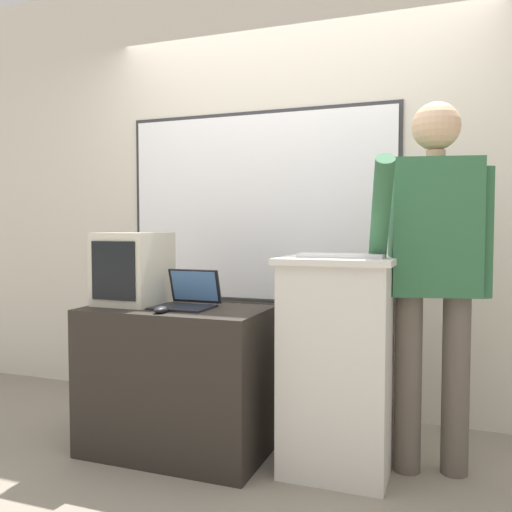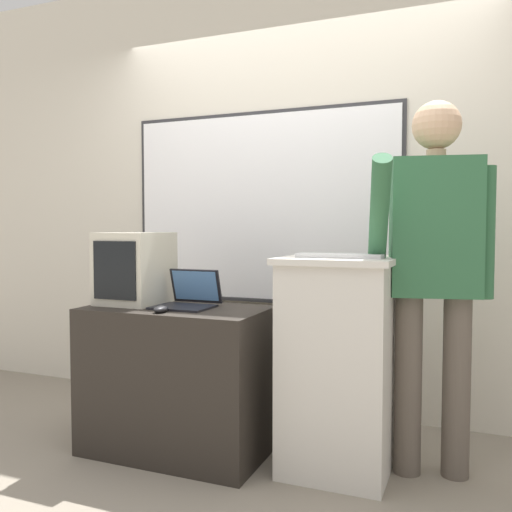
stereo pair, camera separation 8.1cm
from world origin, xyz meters
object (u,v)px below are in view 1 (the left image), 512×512
person_presenter (434,259)px  computer_mouse_by_laptop (161,310)px  side_desk (176,380)px  lectern_podium (338,363)px  wireless_keyboard (341,256)px  crt_monitor (133,268)px  laptop (189,296)px

person_presenter → computer_mouse_by_laptop: bearing=-174.9°
side_desk → lectern_podium: bearing=6.8°
wireless_keyboard → crt_monitor: crt_monitor is taller
wireless_keyboard → crt_monitor: (-1.16, 0.02, -0.09)m
wireless_keyboard → person_presenter: bearing=23.5°
lectern_podium → person_presenter: bearing=15.1°
lectern_podium → wireless_keyboard: bearing=-72.5°
person_presenter → computer_mouse_by_laptop: (-1.26, -0.40, -0.25)m
computer_mouse_by_laptop → crt_monitor: crt_monitor is taller
person_presenter → wireless_keyboard: bearing=-169.0°
lectern_podium → laptop: 0.85m
side_desk → crt_monitor: size_ratio=2.43×
person_presenter → side_desk: bearing=177.2°
crt_monitor → person_presenter: bearing=6.0°
laptop → crt_monitor: (-0.34, -0.01, 0.14)m
lectern_podium → computer_mouse_by_laptop: size_ratio=10.55×
person_presenter → laptop: 1.26m
laptop → computer_mouse_by_laptop: size_ratio=2.99×
crt_monitor → side_desk: bearing=-10.4°
wireless_keyboard → computer_mouse_by_laptop: size_ratio=4.03×
lectern_podium → laptop: size_ratio=3.53×
lectern_podium → person_presenter: size_ratio=0.59×
lectern_podium → computer_mouse_by_laptop: 0.91m
wireless_keyboard → crt_monitor: size_ratio=1.02×
lectern_podium → wireless_keyboard: (0.02, -0.06, 0.53)m
lectern_podium → computer_mouse_by_laptop: (-0.83, -0.28, 0.26)m
person_presenter → computer_mouse_by_laptop: size_ratio=17.93×
laptop → wireless_keyboard: wireless_keyboard is taller
computer_mouse_by_laptop → crt_monitor: 0.43m
wireless_keyboard → lectern_podium: bearing=107.5°
person_presenter → wireless_keyboard: size_ratio=4.44×
side_desk → laptop: laptop is taller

